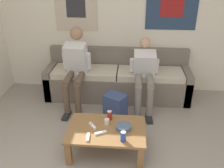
{
  "coord_description": "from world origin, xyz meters",
  "views": [
    {
      "loc": [
        0.48,
        -1.53,
        2.19
      ],
      "look_at": [
        0.23,
        1.53,
        0.68
      ],
      "focal_mm": 40.0,
      "sensor_mm": 36.0,
      "label": 1
    }
  ],
  "objects": [
    {
      "name": "wall_back",
      "position": [
        0.0,
        2.81,
        1.28
      ],
      "size": [
        10.0,
        0.07,
        2.55
      ],
      "color": "silver",
      "rests_on": "ground_plane"
    },
    {
      "name": "person_seated_adult",
      "position": [
        -0.4,
        2.12,
        0.7
      ],
      "size": [
        0.47,
        0.87,
        1.27
      ],
      "color": "brown",
      "rests_on": "ground_plane"
    },
    {
      "name": "game_controller_near_left",
      "position": [
        0.15,
        0.86,
        0.36
      ],
      "size": [
        0.14,
        0.1,
        0.03
      ],
      "color": "white",
      "rests_on": "coffee_table"
    },
    {
      "name": "drink_can_red",
      "position": [
        0.23,
        1.16,
        0.41
      ],
      "size": [
        0.07,
        0.07,
        0.12
      ],
      "color": "maroon",
      "rests_on": "coffee_table"
    },
    {
      "name": "couch",
      "position": [
        0.26,
        2.46,
        0.3
      ],
      "size": [
        2.47,
        0.69,
        0.82
      ],
      "color": "#70665B",
      "rests_on": "ground_plane"
    },
    {
      "name": "backpack",
      "position": [
        0.26,
        1.68,
        0.2
      ],
      "size": [
        0.38,
        0.36,
        0.42
      ],
      "color": "navy",
      "rests_on": "ground_plane"
    },
    {
      "name": "game_controller_near_right",
      "position": [
        0.01,
        0.76,
        0.36
      ],
      "size": [
        0.05,
        0.15,
        0.03
      ],
      "color": "white",
      "rests_on": "coffee_table"
    },
    {
      "name": "pillar_candle",
      "position": [
        0.21,
        1.05,
        0.38
      ],
      "size": [
        0.06,
        0.06,
        0.09
      ],
      "color": "silver",
      "rests_on": "coffee_table"
    },
    {
      "name": "ceramic_bowl",
      "position": [
        0.42,
        0.97,
        0.38
      ],
      "size": [
        0.19,
        0.19,
        0.06
      ],
      "color": "#475B75",
      "rests_on": "coffee_table"
    },
    {
      "name": "game_controller_far_center",
      "position": [
        0.03,
        0.99,
        0.36
      ],
      "size": [
        0.11,
        0.14,
        0.03
      ],
      "color": "white",
      "rests_on": "coffee_table"
    },
    {
      "name": "person_seated_teen",
      "position": [
        0.7,
        2.1,
        0.62
      ],
      "size": [
        0.47,
        0.84,
        1.12
      ],
      "color": "gray",
      "rests_on": "ground_plane"
    },
    {
      "name": "coffee_table",
      "position": [
        0.21,
        0.96,
        0.29
      ],
      "size": [
        0.96,
        0.64,
        0.35
      ],
      "color": "olive",
      "rests_on": "ground_plane"
    },
    {
      "name": "drink_can_blue",
      "position": [
        0.42,
        0.74,
        0.41
      ],
      "size": [
        0.07,
        0.07,
        0.12
      ],
      "color": "#28479E",
      "rests_on": "coffee_table"
    }
  ]
}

